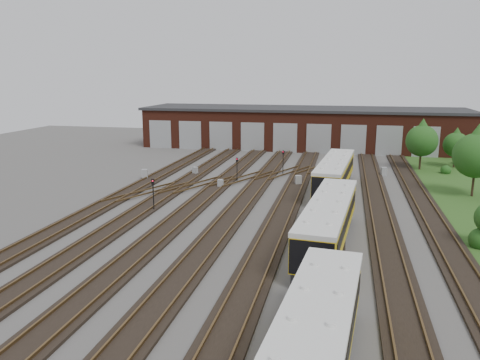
# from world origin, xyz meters

# --- Properties ---
(ground) EXTENTS (120.00, 120.00, 0.00)m
(ground) POSITION_xyz_m (0.00, 0.00, 0.00)
(ground) COLOR #494744
(ground) RESTS_ON ground
(track_network) EXTENTS (30.40, 70.00, 0.33)m
(track_network) POSITION_xyz_m (-0.17, 0.59, 0.11)
(track_network) COLOR black
(track_network) RESTS_ON ground
(maintenance_shed) EXTENTS (51.00, 12.50, 6.35)m
(maintenance_shed) POSITION_xyz_m (-0.01, 39.97, 3.20)
(maintenance_shed) COLOR #522014
(maintenance_shed) RESTS_ON ground
(grass_verge) EXTENTS (8.00, 55.00, 0.05)m
(grass_verge) POSITION_xyz_m (19.00, 10.00, 0.03)
(grass_verge) COLOR #26531B
(grass_verge) RESTS_ON ground
(metro_train) EXTENTS (3.81, 46.37, 2.93)m
(metro_train) POSITION_xyz_m (6.00, -5.11, 1.83)
(metro_train) COLOR black
(metro_train) RESTS_ON ground
(signal_mast_0) EXTENTS (0.26, 0.25, 2.84)m
(signal_mast_0) POSITION_xyz_m (-8.98, 0.40, 1.83)
(signal_mast_0) COLOR black
(signal_mast_0) RESTS_ON ground
(signal_mast_1) EXTENTS (0.22, 0.21, 2.62)m
(signal_mast_1) POSITION_xyz_m (-4.63, 13.38, 1.68)
(signal_mast_1) COLOR black
(signal_mast_1) RESTS_ON ground
(signal_mast_2) EXTENTS (0.25, 0.24, 2.91)m
(signal_mast_2) POSITION_xyz_m (5.79, 10.66, 1.88)
(signal_mast_2) COLOR black
(signal_mast_2) RESTS_ON ground
(signal_mast_3) EXTENTS (0.25, 0.24, 2.81)m
(signal_mast_3) POSITION_xyz_m (-0.17, 18.21, 1.80)
(signal_mast_3) COLOR black
(signal_mast_3) RESTS_ON ground
(relay_cabinet_0) EXTENTS (0.81, 0.74, 1.12)m
(relay_cabinet_0) POSITION_xyz_m (-15.00, 12.06, 0.56)
(relay_cabinet_0) COLOR #929496
(relay_cabinet_0) RESTS_ON ground
(relay_cabinet_1) EXTENTS (0.65, 0.58, 0.91)m
(relay_cabinet_1) POSITION_xyz_m (-10.20, 15.56, 0.45)
(relay_cabinet_1) COLOR #929496
(relay_cabinet_1) RESTS_ON ground
(relay_cabinet_2) EXTENTS (0.57, 0.48, 0.90)m
(relay_cabinet_2) POSITION_xyz_m (-5.57, 9.83, 0.45)
(relay_cabinet_2) COLOR #929496
(relay_cabinet_2) RESTS_ON ground
(relay_cabinet_3) EXTENTS (0.78, 0.72, 1.06)m
(relay_cabinet_3) POSITION_xyz_m (2.19, 12.82, 0.53)
(relay_cabinet_3) COLOR #929496
(relay_cabinet_3) RESTS_ON ground
(relay_cabinet_4) EXTENTS (0.72, 0.65, 1.02)m
(relay_cabinet_4) POSITION_xyz_m (11.40, 19.72, 0.51)
(relay_cabinet_4) COLOR #929496
(relay_cabinet_4) RESTS_ON ground
(tree_0) EXTENTS (3.83, 3.83, 6.35)m
(tree_0) POSITION_xyz_m (16.00, 24.48, 4.08)
(tree_0) COLOR #302015
(tree_0) RESTS_ON ground
(tree_1) EXTENTS (3.10, 3.10, 5.14)m
(tree_1) POSITION_xyz_m (20.42, 26.79, 3.30)
(tree_1) COLOR #302015
(tree_1) RESTS_ON ground
(tree_2) EXTENTS (4.27, 4.27, 7.07)m
(tree_2) POSITION_xyz_m (19.04, 11.79, 4.54)
(tree_2) COLOR #302015
(tree_2) RESTS_ON ground
(bush_1) EXTENTS (1.21, 1.21, 1.21)m
(bush_1) POSITION_xyz_m (18.70, 22.65, 0.60)
(bush_1) COLOR #1B4313
(bush_1) RESTS_ON ground
(bush_2) EXTENTS (1.48, 1.48, 1.48)m
(bush_2) POSITION_xyz_m (21.63, 29.35, 0.74)
(bush_2) COLOR #1B4313
(bush_2) RESTS_ON ground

